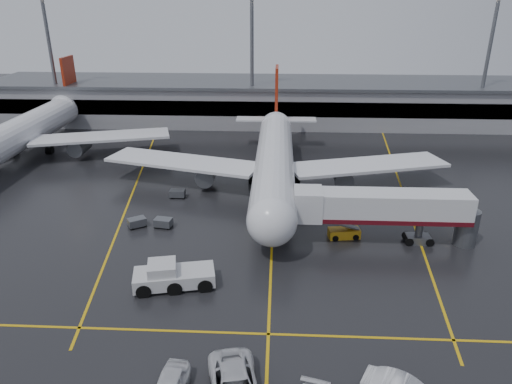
{
  "coord_description": "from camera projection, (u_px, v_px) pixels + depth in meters",
  "views": [
    {
      "loc": [
        0.53,
        -52.46,
        25.13
      ],
      "look_at": [
        -2.0,
        -2.0,
        4.0
      ],
      "focal_mm": 33.03,
      "sensor_mm": 36.0,
      "label": 1
    }
  ],
  "objects": [
    {
      "name": "ground",
      "position": [
        273.0,
        216.0,
        58.06
      ],
      "size": [
        220.0,
        220.0,
        0.0
      ],
      "primitive_type": "plane",
      "color": "black",
      "rests_on": "ground"
    },
    {
      "name": "apron_line_centre",
      "position": [
        273.0,
        216.0,
        58.06
      ],
      "size": [
        0.25,
        90.0,
        0.02
      ],
      "primitive_type": "cube",
      "color": "gold",
      "rests_on": "ground"
    },
    {
      "name": "apron_line_stop",
      "position": [
        268.0,
        334.0,
        37.78
      ],
      "size": [
        60.0,
        0.25,
        0.02
      ],
      "primitive_type": "cube",
      "color": "gold",
      "rests_on": "ground"
    },
    {
      "name": "apron_line_left",
      "position": [
        136.0,
        183.0,
        68.19
      ],
      "size": [
        9.99,
        69.35,
        0.02
      ],
      "primitive_type": "cube",
      "rotation": [
        0.0,
        0.0,
        0.14
      ],
      "color": "gold",
      "rests_on": "ground"
    },
    {
      "name": "apron_line_right",
      "position": [
        401.0,
        188.0,
        66.44
      ],
      "size": [
        7.57,
        69.64,
        0.02
      ],
      "primitive_type": "cube",
      "rotation": [
        0.0,
        0.0,
        -0.1
      ],
      "color": "gold",
      "rests_on": "ground"
    },
    {
      "name": "terminal",
      "position": [
        277.0,
        101.0,
        100.56
      ],
      "size": [
        122.0,
        19.0,
        8.6
      ],
      "color": "gray",
      "rests_on": "ground"
    },
    {
      "name": "light_mast_left",
      "position": [
        51.0,
        54.0,
        93.25
      ],
      "size": [
        3.0,
        1.2,
        25.45
      ],
      "color": "#595B60",
      "rests_on": "ground"
    },
    {
      "name": "light_mast_mid",
      "position": [
        252.0,
        55.0,
        91.41
      ],
      "size": [
        3.0,
        1.2,
        25.45
      ],
      "color": "#595B60",
      "rests_on": "ground"
    },
    {
      "name": "light_mast_right",
      "position": [
        488.0,
        56.0,
        89.33
      ],
      "size": [
        3.0,
        1.2,
        25.45
      ],
      "color": "#595B60",
      "rests_on": "ground"
    },
    {
      "name": "main_airliner",
      "position": [
        275.0,
        159.0,
        65.37
      ],
      "size": [
        48.8,
        45.6,
        14.1
      ],
      "color": "silver",
      "rests_on": "ground"
    },
    {
      "name": "second_airliner",
      "position": [
        24.0,
        131.0,
        78.37
      ],
      "size": [
        48.8,
        45.6,
        14.1
      ],
      "color": "silver",
      "rests_on": "ground"
    },
    {
      "name": "jet_bridge",
      "position": [
        383.0,
        209.0,
        50.47
      ],
      "size": [
        19.9,
        3.4,
        6.05
      ],
      "color": "silver",
      "rests_on": "ground"
    },
    {
      "name": "pushback_tractor",
      "position": [
        172.0,
        276.0,
        43.65
      ],
      "size": [
        7.87,
        4.52,
        2.65
      ],
      "color": "#BEBEC0",
      "rests_on": "ground"
    },
    {
      "name": "belt_loader",
      "position": [
        344.0,
        233.0,
        52.73
      ],
      "size": [
        3.65,
        2.07,
        2.2
      ],
      "color": "gold",
      "rests_on": "ground"
    },
    {
      "name": "baggage_cart_a",
      "position": [
        163.0,
        222.0,
        55.0
      ],
      "size": [
        2.19,
        1.62,
        1.12
      ],
      "color": "#595B60",
      "rests_on": "ground"
    },
    {
      "name": "baggage_cart_b",
      "position": [
        137.0,
        222.0,
        55.08
      ],
      "size": [
        2.39,
        2.17,
        1.12
      ],
      "color": "#595B60",
      "rests_on": "ground"
    },
    {
      "name": "baggage_cart_c",
      "position": [
        178.0,
        193.0,
        63.14
      ],
      "size": [
        2.0,
        1.3,
        1.12
      ],
      "color": "#595B60",
      "rests_on": "ground"
    }
  ]
}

